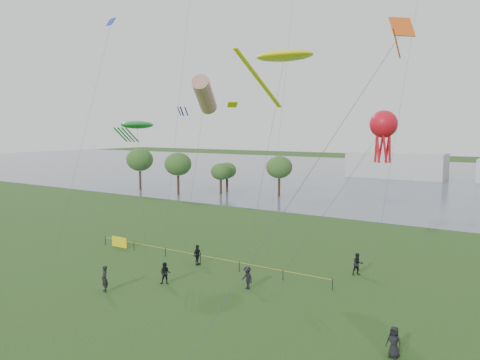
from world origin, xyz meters
The scene contains 16 objects.
ground_plane centered at (0.00, 0.00, 0.00)m, with size 400.00×400.00×0.00m, color #1A3812.
lake centered at (0.00, 100.00, 0.02)m, with size 400.00×120.00×0.08m, color slate.
pavilion_left centered at (-12.00, 95.00, 3.00)m, with size 22.00×8.00×6.00m, color silver.
trees centered at (-34.92, 48.69, 5.11)m, with size 31.22×12.10×7.85m.
fence centered at (-12.86, 14.06, 0.55)m, with size 24.07×0.07×1.05m.
spectator_a centered at (-5.64, 8.45, 0.83)m, with size 0.80×0.63×1.65m, color black.
spectator_b centered at (0.02, 10.92, 0.83)m, with size 1.07×0.62×1.66m, color black.
spectator_c centered at (-6.76, 13.67, 0.87)m, with size 1.02×0.42×1.73m, color black.
spectator_d centered at (11.66, 6.40, 0.81)m, with size 0.79×0.51×1.61m, color black.
spectator_f centered at (-8.11, 4.88, 0.94)m, with size 0.68×0.45×1.87m, color black.
spectator_g centered at (5.56, 18.45, 0.88)m, with size 0.85×0.66×1.75m, color black.
kite_stingray centered at (-1.99, 19.90, 17.72)m, with size 5.33×10.14×18.21m.
kite_windsock centered at (-11.21, 20.65, 14.84)m, with size 4.21×7.33×16.72m.
kite_creature centered at (-17.83, 17.86, 11.89)m, with size 5.45×5.55×12.32m.
kite_octopus centered at (7.16, 18.71, 11.76)m, with size 6.24×9.16×12.90m.
kite_delta centered at (10.35, 8.40, 15.70)m, with size 6.34×14.61×17.45m.
Camera 1 is at (17.54, -16.67, 11.48)m, focal length 35.00 mm.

